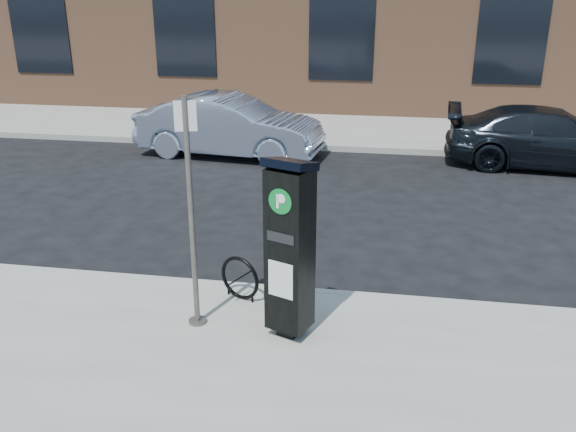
% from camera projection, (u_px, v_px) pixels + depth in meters
% --- Properties ---
extents(ground, '(120.00, 120.00, 0.00)m').
position_uv_depth(ground, '(264.00, 295.00, 8.52)').
color(ground, black).
rests_on(ground, ground).
extents(sidewalk_far, '(60.00, 12.00, 0.15)m').
position_uv_depth(sidewalk_far, '(344.00, 106.00, 21.39)').
color(sidewalk_far, gray).
rests_on(sidewalk_far, ground).
extents(curb_near, '(60.00, 0.12, 0.16)m').
position_uv_depth(curb_near, '(263.00, 291.00, 8.47)').
color(curb_near, '#9E9B93').
rests_on(curb_near, ground).
extents(curb_far, '(60.00, 0.12, 0.16)m').
position_uv_depth(curb_far, '(326.00, 148.00, 15.88)').
color(curb_far, '#9E9B93').
rests_on(curb_far, ground).
extents(parking_kiosk, '(0.63, 0.60, 2.20)m').
position_uv_depth(parking_kiosk, '(290.00, 247.00, 6.91)').
color(parking_kiosk, black).
rests_on(parking_kiosk, sidewalk_near).
extents(sign_pole, '(0.24, 0.22, 2.80)m').
position_uv_depth(sign_pole, '(191.00, 218.00, 7.06)').
color(sign_pole, '#625A56').
rests_on(sign_pole, sidewalk_near).
extents(bike_rack, '(0.58, 0.29, 0.61)m').
position_uv_depth(bike_rack, '(240.00, 278.00, 8.02)').
color(bike_rack, black).
rests_on(bike_rack, sidewalk_near).
extents(car_silver, '(4.76, 2.12, 1.52)m').
position_uv_depth(car_silver, '(230.00, 126.00, 15.19)').
color(car_silver, '#9AA9C5').
rests_on(car_silver, ground).
extents(car_dark, '(4.92, 2.33, 1.39)m').
position_uv_depth(car_dark, '(550.00, 138.00, 14.26)').
color(car_dark, black).
rests_on(car_dark, ground).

